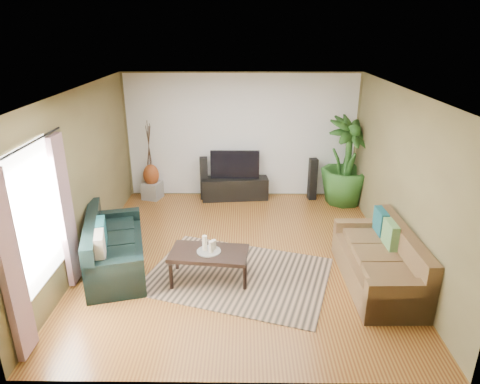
{
  "coord_description": "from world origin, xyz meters",
  "views": [
    {
      "loc": [
        0.07,
        -6.28,
        3.58
      ],
      "look_at": [
        0.0,
        0.2,
        1.05
      ],
      "focal_mm": 32.0,
      "sensor_mm": 36.0,
      "label": 1
    }
  ],
  "objects_px": {
    "sofa_left": "(115,243)",
    "vase": "(151,175)",
    "sofa_right": "(378,258)",
    "side_table": "(113,229)",
    "tv_stand": "(235,188)",
    "pedestal": "(152,190)",
    "television": "(235,164)",
    "potted_plant": "(346,161)",
    "speaker_left": "(204,178)",
    "coffee_table": "(209,265)",
    "speaker_right": "(313,179)"
  },
  "relations": [
    {
      "from": "sofa_left",
      "to": "vase",
      "type": "height_order",
      "value": "sofa_left"
    },
    {
      "from": "tv_stand",
      "to": "coffee_table",
      "type": "bearing_deg",
      "value": -101.41
    },
    {
      "from": "sofa_left",
      "to": "coffee_table",
      "type": "height_order",
      "value": "sofa_left"
    },
    {
      "from": "television",
      "to": "speaker_right",
      "type": "height_order",
      "value": "television"
    },
    {
      "from": "pedestal",
      "to": "side_table",
      "type": "relative_size",
      "value": 0.76
    },
    {
      "from": "television",
      "to": "side_table",
      "type": "bearing_deg",
      "value": -136.08
    },
    {
      "from": "speaker_left",
      "to": "television",
      "type": "bearing_deg",
      "value": -5.2
    },
    {
      "from": "speaker_left",
      "to": "speaker_right",
      "type": "xyz_separation_m",
      "value": [
        2.37,
        0.0,
        -0.01
      ]
    },
    {
      "from": "sofa_left",
      "to": "coffee_table",
      "type": "xyz_separation_m",
      "value": [
        1.49,
        -0.33,
        -0.19
      ]
    },
    {
      "from": "sofa_left",
      "to": "side_table",
      "type": "xyz_separation_m",
      "value": [
        -0.32,
        0.87,
        -0.18
      ]
    },
    {
      "from": "sofa_right",
      "to": "potted_plant",
      "type": "xyz_separation_m",
      "value": [
        0.18,
        3.12,
        0.5
      ]
    },
    {
      "from": "sofa_left",
      "to": "speaker_right",
      "type": "relative_size",
      "value": 2.07
    },
    {
      "from": "tv_stand",
      "to": "potted_plant",
      "type": "bearing_deg",
      "value": -10.49
    },
    {
      "from": "sofa_right",
      "to": "potted_plant",
      "type": "height_order",
      "value": "potted_plant"
    },
    {
      "from": "sofa_right",
      "to": "tv_stand",
      "type": "height_order",
      "value": "sofa_right"
    },
    {
      "from": "sofa_left",
      "to": "potted_plant",
      "type": "xyz_separation_m",
      "value": [
        4.15,
        2.72,
        0.5
      ]
    },
    {
      "from": "speaker_left",
      "to": "sofa_left",
      "type": "bearing_deg",
      "value": -116.34
    },
    {
      "from": "potted_plant",
      "to": "pedestal",
      "type": "relative_size",
      "value": 4.96
    },
    {
      "from": "vase",
      "to": "potted_plant",
      "type": "bearing_deg",
      "value": -2.61
    },
    {
      "from": "coffee_table",
      "to": "speaker_right",
      "type": "height_order",
      "value": "speaker_right"
    },
    {
      "from": "sofa_left",
      "to": "potted_plant",
      "type": "height_order",
      "value": "potted_plant"
    },
    {
      "from": "television",
      "to": "vase",
      "type": "height_order",
      "value": "television"
    },
    {
      "from": "vase",
      "to": "tv_stand",
      "type": "bearing_deg",
      "value": 0.0
    },
    {
      "from": "speaker_right",
      "to": "side_table",
      "type": "distance_m",
      "value": 4.32
    },
    {
      "from": "side_table",
      "to": "sofa_right",
      "type": "bearing_deg",
      "value": -16.63
    },
    {
      "from": "sofa_left",
      "to": "sofa_right",
      "type": "relative_size",
      "value": 0.97
    },
    {
      "from": "coffee_table",
      "to": "potted_plant",
      "type": "relative_size",
      "value": 0.62
    },
    {
      "from": "sofa_right",
      "to": "television",
      "type": "height_order",
      "value": "television"
    },
    {
      "from": "speaker_right",
      "to": "pedestal",
      "type": "height_order",
      "value": "speaker_right"
    },
    {
      "from": "sofa_left",
      "to": "pedestal",
      "type": "distance_m",
      "value": 2.92
    },
    {
      "from": "sofa_left",
      "to": "speaker_left",
      "type": "relative_size",
      "value": 2.02
    },
    {
      "from": "sofa_left",
      "to": "speaker_right",
      "type": "distance_m",
      "value": 4.54
    },
    {
      "from": "sofa_right",
      "to": "speaker_right",
      "type": "relative_size",
      "value": 2.14
    },
    {
      "from": "sofa_left",
      "to": "television",
      "type": "bearing_deg",
      "value": -46.73
    },
    {
      "from": "sofa_left",
      "to": "coffee_table",
      "type": "bearing_deg",
      "value": -117.41
    },
    {
      "from": "tv_stand",
      "to": "speaker_left",
      "type": "xyz_separation_m",
      "value": [
        -0.68,
        0.0,
        0.23
      ]
    },
    {
      "from": "pedestal",
      "to": "speaker_right",
      "type": "bearing_deg",
      "value": 0.0
    },
    {
      "from": "sofa_left",
      "to": "vase",
      "type": "distance_m",
      "value": 2.91
    },
    {
      "from": "sofa_right",
      "to": "side_table",
      "type": "distance_m",
      "value": 4.47
    },
    {
      "from": "television",
      "to": "pedestal",
      "type": "height_order",
      "value": "television"
    },
    {
      "from": "sofa_right",
      "to": "tv_stand",
      "type": "xyz_separation_m",
      "value": [
        -2.16,
        3.31,
        -0.19
      ]
    },
    {
      "from": "potted_plant",
      "to": "side_table",
      "type": "height_order",
      "value": "potted_plant"
    },
    {
      "from": "speaker_right",
      "to": "television",
      "type": "bearing_deg",
      "value": 172.69
    },
    {
      "from": "sofa_left",
      "to": "speaker_left",
      "type": "distance_m",
      "value": 3.12
    },
    {
      "from": "tv_stand",
      "to": "speaker_right",
      "type": "relative_size",
      "value": 1.56
    },
    {
      "from": "coffee_table",
      "to": "television",
      "type": "distance_m",
      "value": 3.3
    },
    {
      "from": "potted_plant",
      "to": "side_table",
      "type": "bearing_deg",
      "value": -157.51
    },
    {
      "from": "vase",
      "to": "side_table",
      "type": "relative_size",
      "value": 0.97
    },
    {
      "from": "television",
      "to": "sofa_left",
      "type": "bearing_deg",
      "value": -121.76
    },
    {
      "from": "coffee_table",
      "to": "vase",
      "type": "bearing_deg",
      "value": 121.45
    }
  ]
}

